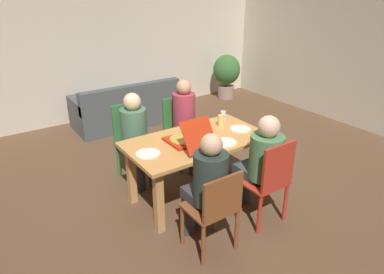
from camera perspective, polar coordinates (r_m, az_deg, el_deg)
ground_plane at (r=4.31m, az=0.76°, el=-9.62°), size 20.00×20.00×0.00m
back_wall at (r=6.73m, az=-16.53°, el=14.52°), size 7.47×0.12×2.77m
side_wall_right at (r=7.09m, az=21.96°, el=14.25°), size 0.12×5.76×2.77m
dining_table at (r=3.99m, az=0.81°, el=-1.95°), size 1.64×0.89×0.76m
chair_0 at (r=4.56m, az=-9.91°, el=-0.51°), size 0.43×0.42×1.00m
person_0 at (r=4.36m, az=-9.26°, el=0.99°), size 0.33×0.51×1.18m
chair_1 at (r=3.67m, az=12.84°, el=-6.92°), size 0.45×0.39×0.97m
person_1 at (r=3.66m, az=11.50°, el=-3.55°), size 0.35×0.54×1.22m
chair_2 at (r=3.23m, az=3.88°, el=-11.68°), size 0.45×0.40×0.88m
person_2 at (r=3.21m, az=2.48°, el=-7.43°), size 0.32×0.49×1.22m
chair_3 at (r=4.87m, az=-1.88°, el=1.23°), size 0.44×0.46×0.95m
person_3 at (r=4.66m, az=-0.93°, el=3.18°), size 0.31×0.52×1.25m
pizza_box_0 at (r=3.82m, az=-0.93°, el=-0.37°), size 0.37×0.58×0.34m
plate_0 at (r=4.24m, az=8.00°, el=1.35°), size 0.25×0.25×0.01m
plate_1 at (r=4.28m, az=1.56°, el=1.82°), size 0.22×0.22×0.03m
plate_2 at (r=3.86m, az=5.53°, el=-0.87°), size 0.26×0.26×0.01m
plate_3 at (r=3.62m, az=-7.32°, el=-2.74°), size 0.26×0.26×0.01m
drinking_glass_0 at (r=4.45m, az=5.19°, el=3.46°), size 0.07×0.07×0.13m
drinking_glass_1 at (r=4.29m, az=4.79°, el=2.72°), size 0.08×0.08×0.14m
couch at (r=6.43m, az=-10.85°, el=4.50°), size 1.84×0.85×0.81m
potted_plant at (r=7.83m, az=5.75°, el=10.57°), size 0.60×0.60×0.98m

